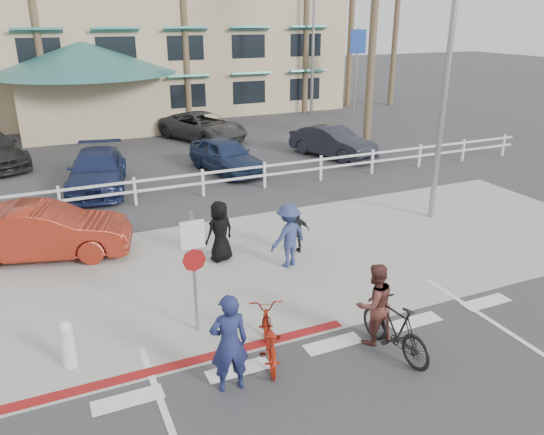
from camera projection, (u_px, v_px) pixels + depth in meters
name	position (u px, v px, depth m)	size (l,w,h in m)	color
ground	(349.00, 361.00, 9.97)	(140.00, 140.00, 0.00)	#333335
bike_path	(417.00, 433.00, 8.27)	(12.00, 16.00, 0.01)	#333335
sidewalk_plaza	(257.00, 265.00, 13.81)	(22.00, 7.00, 0.01)	gray
cross_street	(210.00, 216.00, 17.22)	(40.00, 5.00, 0.01)	#333335
parking_lot	(149.00, 152.00, 25.32)	(50.00, 16.00, 0.01)	#333335
curb_red	(177.00, 365.00, 9.85)	(7.00, 0.25, 0.02)	maroon
rail_fence	(206.00, 183.00, 18.94)	(29.40, 0.16, 1.00)	silver
building	(131.00, 23.00, 35.15)	(28.00, 16.00, 11.30)	#C7AF88
sign_post	(194.00, 267.00, 10.45)	(0.50, 0.10, 2.90)	gray
bollard_0	(67.00, 344.00, 9.68)	(0.26, 0.26, 0.95)	silver
streetlight_0	(447.00, 74.00, 15.54)	(0.60, 2.00, 9.00)	gray
streetlight_1	(313.00, 38.00, 33.32)	(0.60, 2.00, 9.50)	gray
info_sign	(356.00, 72.00, 33.08)	(1.20, 0.16, 5.60)	navy
palm_5	(183.00, 8.00, 30.49)	(4.00, 4.00, 13.00)	#1D4C25
palm_7	(307.00, 0.00, 33.37)	(4.00, 4.00, 14.00)	#1D4C25
palm_9	(397.00, 9.00, 36.22)	(4.00, 4.00, 13.00)	#1D4C25
bike_red	(268.00, 336.00, 9.91)	(0.63, 1.81, 0.95)	maroon
rider_red	(229.00, 343.00, 8.94)	(0.67, 0.44, 1.84)	#1B2250
bike_black	(395.00, 328.00, 10.03)	(0.52, 1.85, 1.11)	black
rider_black	(374.00, 304.00, 10.31)	(0.82, 0.64, 1.68)	brown
pedestrian_a	(288.00, 236.00, 13.50)	(1.09, 0.63, 1.69)	navy
pedestrian_child	(297.00, 232.00, 14.35)	(0.72, 0.30, 1.23)	black
pedestrian_b	(220.00, 232.00, 13.81)	(0.80, 0.52, 1.65)	black
car_white_sedan	(44.00, 232.00, 14.04)	(1.54, 4.43, 1.46)	maroon
lot_car_1	(97.00, 171.00, 19.65)	(1.98, 4.86, 1.41)	#19234B
lot_car_2	(226.00, 155.00, 21.82)	(1.66, 4.12, 1.40)	#1C2A4C
lot_car_3	(333.00, 142.00, 24.17)	(1.47, 4.23, 1.39)	black
lot_car_5	(203.00, 126.00, 27.44)	(2.36, 5.11, 1.42)	#323234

